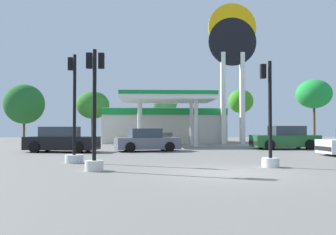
{
  "coord_description": "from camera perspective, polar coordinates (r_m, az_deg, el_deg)",
  "views": [
    {
      "loc": [
        -2.67,
        -12.61,
        1.57
      ],
      "look_at": [
        -1.29,
        13.84,
        2.26
      ],
      "focal_mm": 39.51,
      "sensor_mm": 36.0,
      "label": 1
    }
  ],
  "objects": [
    {
      "name": "tree_0",
      "position": [
        45.14,
        -21.29,
        1.94
      ],
      "size": [
        4.53,
        4.53,
        6.45
      ],
      "color": "brown",
      "rests_on": "ground"
    },
    {
      "name": "car_1",
      "position": [
        24.22,
        -3.28,
        -3.63
      ],
      "size": [
        4.42,
        2.64,
        1.48
      ],
      "color": "black",
      "rests_on": "ground"
    },
    {
      "name": "gas_station",
      "position": [
        37.02,
        -0.61,
        -0.91
      ],
      "size": [
        11.81,
        12.68,
        4.43
      ],
      "color": "beige",
      "rests_on": "ground"
    },
    {
      "name": "tree_3",
      "position": [
        45.54,
        11.16,
        2.42
      ],
      "size": [
        3.0,
        3.0,
        6.14
      ],
      "color": "brown",
      "rests_on": "ground"
    },
    {
      "name": "station_pole_sign",
      "position": [
        35.82,
        9.91,
        9.77
      ],
      "size": [
        4.54,
        0.56,
        13.26
      ],
      "color": "white",
      "rests_on": "ground"
    },
    {
      "name": "car_2",
      "position": [
        27.77,
        17.58,
        -3.12
      ],
      "size": [
        4.7,
        2.24,
        1.66
      ],
      "color": "black",
      "rests_on": "ground"
    },
    {
      "name": "traffic_signal_1",
      "position": [
        13.59,
        -11.28,
        -1.44
      ],
      "size": [
        0.66,
        0.69,
        4.39
      ],
      "color": "silver",
      "rests_on": "ground"
    },
    {
      "name": "tree_1",
      "position": [
        43.26,
        -11.52,
        1.87
      ],
      "size": [
        3.77,
        3.77,
        5.69
      ],
      "color": "brown",
      "rests_on": "ground"
    },
    {
      "name": "tree_4",
      "position": [
        47.69,
        21.59,
        3.38
      ],
      "size": [
        4.2,
        4.2,
        7.29
      ],
      "color": "brown",
      "rests_on": "ground"
    },
    {
      "name": "tree_2",
      "position": [
        43.11,
        -0.46,
        2.3
      ],
      "size": [
        2.85,
        2.85,
        5.78
      ],
      "color": "brown",
      "rests_on": "ground"
    },
    {
      "name": "ground_plane",
      "position": [
        12.98,
        9.01,
        -8.43
      ],
      "size": [
        90.0,
        90.0,
        0.0
      ],
      "primitive_type": "plane",
      "color": "slate",
      "rests_on": "ground"
    },
    {
      "name": "traffic_signal_2",
      "position": [
        15.08,
        15.38,
        -2.86
      ],
      "size": [
        0.68,
        0.7,
        4.18
      ],
      "color": "silver",
      "rests_on": "ground"
    },
    {
      "name": "traffic_signal_0",
      "position": [
        16.81,
        -14.32,
        -2.71
      ],
      "size": [
        0.79,
        0.79,
        4.79
      ],
      "color": "silver",
      "rests_on": "ground"
    },
    {
      "name": "car_3",
      "position": [
        24.32,
        -16.07,
        -3.44
      ],
      "size": [
        4.72,
        2.63,
        1.6
      ],
      "color": "black",
      "rests_on": "ground"
    }
  ]
}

